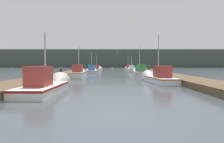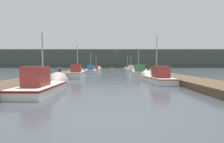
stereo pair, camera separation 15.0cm
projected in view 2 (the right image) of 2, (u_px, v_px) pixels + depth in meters
ground_plane at (113, 120)px, 4.93m from camera, size 200.00×200.00×0.00m
dock_left at (62, 75)px, 20.93m from camera, size 2.69×40.00×0.44m
dock_right at (164, 75)px, 20.88m from camera, size 2.69×40.00×0.44m
distant_shore_ridge at (113, 59)px, 78.51m from camera, size 120.00×16.00×7.42m
fishing_boat_0 at (46, 85)px, 10.05m from camera, size 1.71×5.11×3.85m
fishing_boat_1 at (156, 77)px, 14.88m from camera, size 1.87×5.66×4.38m
fishing_boat_2 at (78, 73)px, 20.10m from camera, size 1.48×4.63×3.96m
fishing_boat_3 at (139, 72)px, 25.00m from camera, size 1.73×6.48×4.66m
fishing_boat_4 at (92, 71)px, 29.41m from camera, size 2.09×4.60×3.95m
fishing_boat_5 at (131, 70)px, 34.82m from camera, size 1.72×4.73×3.60m
fishing_boat_6 at (97, 69)px, 39.38m from camera, size 2.17×5.47×4.08m
fishing_boat_7 at (128, 68)px, 44.43m from camera, size 1.41×4.35×4.06m
mooring_piling_0 at (85, 69)px, 30.50m from camera, size 0.27×0.27×1.26m
mooring_piling_1 at (149, 70)px, 22.67m from camera, size 0.24×0.24×1.42m
mooring_piling_2 at (60, 74)px, 16.71m from camera, size 0.29×0.29×1.22m
channel_buoy at (113, 68)px, 52.95m from camera, size 0.59×0.59×1.09m
seagull_lead at (117, 51)px, 32.84m from camera, size 0.29×0.55×0.12m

